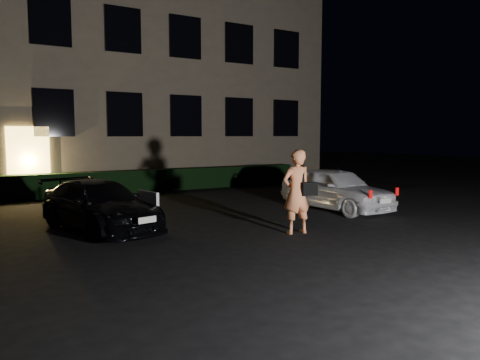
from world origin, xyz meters
TOP-DOWN VIEW (x-y plane):
  - ground at (0.00, 0.00)m, footprint 80.00×80.00m
  - building at (-0.00, 14.99)m, footprint 20.00×8.11m
  - hedge at (0.00, 10.50)m, footprint 15.00×0.70m
  - sedan at (-2.90, 3.96)m, footprint 2.35×4.16m
  - hatch at (3.78, 3.21)m, footprint 1.61×3.75m
  - man at (0.73, 1.20)m, footprint 0.78×0.53m

SIDE VIEW (x-z plane):
  - ground at x=0.00m, z-range 0.00..0.00m
  - hedge at x=0.00m, z-range 0.00..0.85m
  - sedan at x=-2.90m, z-range 0.00..1.14m
  - hatch at x=3.78m, z-range 0.00..1.26m
  - man at x=0.73m, z-range 0.00..1.89m
  - building at x=0.00m, z-range 0.00..12.00m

